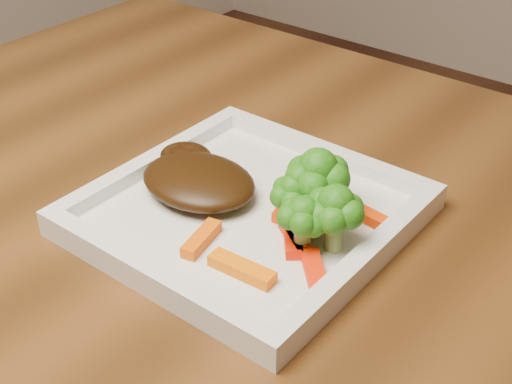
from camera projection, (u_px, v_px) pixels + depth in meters
The scene contains 14 objects.
plate at pixel (248, 216), 0.67m from camera, with size 0.27×0.27×0.01m, color white.
steak at pixel (199, 181), 0.68m from camera, with size 0.12×0.09×0.03m, color #311C07.
broccoli_0 at pixel (317, 185), 0.64m from camera, with size 0.07×0.07×0.07m, color #276911, non-canonical shape.
broccoli_1 at pixel (335, 217), 0.60m from camera, with size 0.06×0.06×0.06m, color #2F6B11, non-canonical shape.
broccoli_2 at pixel (303, 222), 0.60m from camera, with size 0.05×0.05×0.06m, color #1F6310, non-canonical shape.
broccoli_3 at pixel (293, 196), 0.63m from camera, with size 0.05×0.05×0.06m, color #2A7713, non-canonical shape.
carrot_0 at pixel (242, 269), 0.58m from camera, with size 0.06×0.02×0.01m, color orange.
carrot_1 at pixel (315, 272), 0.58m from camera, with size 0.06×0.01×0.01m, color #F22403.
carrot_2 at pixel (201, 239), 0.62m from camera, with size 0.05×0.01×0.01m, color #EE5A03.
carrot_3 at pixel (377, 221), 0.64m from camera, with size 0.05×0.01×0.01m, color red.
carrot_4 at pixel (302, 192), 0.68m from camera, with size 0.05×0.01×0.01m, color #F21B03.
carrot_5 at pixel (294, 237), 0.62m from camera, with size 0.05×0.01×0.01m, color red.
carrot_6 at pixel (299, 221), 0.64m from camera, with size 0.05×0.01×0.01m, color #EF3D03.
carrot_7 at pixel (292, 236), 0.62m from camera, with size 0.06×0.01×0.01m, color #F82004.
Camera 1 is at (0.15, -0.54, 1.14)m, focal length 50.00 mm.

